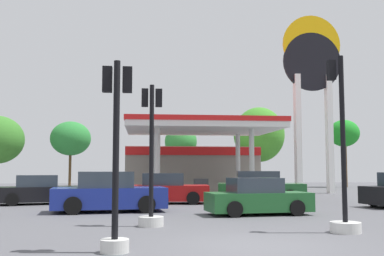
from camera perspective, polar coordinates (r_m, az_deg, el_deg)
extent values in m
plane|color=#56565B|center=(10.96, 7.34, -14.32)|extent=(90.00, 90.00, 0.00)
cube|color=gray|center=(36.99, -0.27, -5.14)|extent=(10.15, 5.95, 3.40)
cube|color=red|center=(34.00, 0.26, -2.88)|extent=(10.15, 0.12, 0.60)
cube|color=white|center=(30.12, 1.11, -0.09)|extent=(9.67, 7.50, 0.35)
cube|color=red|center=(30.15, 1.11, 0.53)|extent=(9.77, 7.60, 0.30)
cylinder|color=silver|center=(27.72, -4.32, -4.35)|extent=(0.32, 0.32, 4.19)
cylinder|color=silver|center=(28.50, 7.46, -4.34)|extent=(0.32, 0.32, 4.19)
cylinder|color=silver|center=(31.84, -4.56, -4.43)|extent=(0.32, 0.32, 4.19)
cylinder|color=silver|center=(32.53, 5.75, -4.44)|extent=(0.32, 0.32, 4.19)
cube|color=#4C4C51|center=(30.03, 1.12, -7.37)|extent=(0.90, 0.60, 1.10)
cube|color=white|center=(33.46, 13.04, -0.64)|extent=(0.40, 0.56, 8.52)
cube|color=white|center=(34.30, 16.74, -0.66)|extent=(0.40, 0.56, 8.52)
cylinder|color=black|center=(34.64, 14.72, 7.99)|extent=(4.27, 0.22, 4.27)
cylinder|color=#F2B20C|center=(34.97, 14.66, 10.03)|extent=(4.27, 0.22, 4.27)
cube|color=white|center=(34.84, 14.66, 8.99)|extent=(3.93, 0.08, 0.77)
cylinder|color=black|center=(24.25, -0.05, -8.46)|extent=(0.66, 0.26, 0.65)
cylinder|color=black|center=(22.52, 0.13, -8.73)|extent=(0.66, 0.26, 0.65)
cylinder|color=black|center=(24.29, -6.34, -8.43)|extent=(0.66, 0.26, 0.65)
cylinder|color=black|center=(22.55, -6.64, -8.69)|extent=(0.66, 0.26, 0.65)
cube|color=#A51111|center=(23.35, -3.22, -8.07)|extent=(4.35, 2.05, 0.77)
cube|color=#2D3842|center=(23.33, -3.59, -6.43)|extent=(2.12, 1.71, 0.65)
cube|color=black|center=(23.42, 1.93, -8.33)|extent=(0.23, 1.69, 0.24)
cylinder|color=black|center=(25.08, -15.75, -8.20)|extent=(0.64, 0.36, 0.61)
cylinder|color=black|center=(23.46, -15.35, -8.45)|extent=(0.64, 0.36, 0.61)
cylinder|color=black|center=(24.96, -21.48, -8.06)|extent=(0.64, 0.36, 0.61)
cylinder|color=black|center=(23.32, -21.49, -8.30)|extent=(0.64, 0.36, 0.61)
cube|color=black|center=(24.16, -18.50, -7.79)|extent=(4.30, 2.66, 0.72)
cube|color=#2D3842|center=(24.13, -18.80, -6.29)|extent=(2.23, 1.93, 0.61)
cube|color=black|center=(24.35, -13.84, -8.12)|extent=(0.53, 1.57, 0.23)
cylinder|color=black|center=(25.88, 11.49, -8.10)|extent=(0.72, 0.34, 0.69)
cylinder|color=black|center=(24.05, 12.14, -8.33)|extent=(0.72, 0.34, 0.69)
cylinder|color=black|center=(25.62, 5.21, -8.21)|extent=(0.72, 0.34, 0.69)
cylinder|color=black|center=(23.78, 5.38, -8.46)|extent=(0.72, 0.34, 0.69)
cube|color=#1E5928|center=(24.78, 8.56, -7.76)|extent=(4.76, 2.59, 0.82)
cube|color=#2D3842|center=(24.74, 8.16, -6.13)|extent=(2.39, 2.00, 0.69)
cube|color=black|center=(25.09, 13.65, -7.91)|extent=(0.42, 1.80, 0.26)
cylinder|color=black|center=(20.28, -6.33, -9.04)|extent=(0.72, 0.32, 0.70)
cylinder|color=black|center=(18.43, -5.68, -9.45)|extent=(0.72, 0.32, 0.70)
cylinder|color=black|center=(20.16, -14.44, -8.93)|extent=(0.72, 0.32, 0.70)
cylinder|color=black|center=(18.30, -14.62, -9.34)|extent=(0.72, 0.32, 0.70)
cube|color=navy|center=(19.23, -10.25, -8.53)|extent=(4.75, 2.42, 0.83)
cube|color=#2D3842|center=(19.19, -10.71, -6.39)|extent=(2.35, 1.93, 0.70)
cube|color=black|center=(19.46, -3.58, -8.91)|extent=(0.34, 1.82, 0.26)
cylinder|color=black|center=(23.23, 21.68, -8.23)|extent=(0.70, 0.34, 0.67)
cylinder|color=black|center=(19.17, 10.84, -9.36)|extent=(0.62, 0.27, 0.60)
cylinder|color=black|center=(17.71, 12.93, -9.69)|extent=(0.62, 0.27, 0.60)
cylinder|color=black|center=(18.35, 3.76, -9.63)|extent=(0.62, 0.27, 0.60)
cylinder|color=black|center=(16.82, 5.32, -10.05)|extent=(0.62, 0.27, 0.60)
cube|color=#1E5928|center=(17.96, 8.26, -9.07)|extent=(4.08, 2.07, 0.71)
cube|color=#2D3842|center=(17.88, 7.81, -7.12)|extent=(2.02, 1.65, 0.60)
cube|color=black|center=(18.73, 13.84, -9.12)|extent=(0.28, 1.56, 0.22)
cylinder|color=silver|center=(13.58, 18.58, -11.66)|extent=(0.84, 0.84, 0.29)
cylinder|color=black|center=(13.50, 18.28, -1.15)|extent=(0.14, 0.14, 4.67)
cube|color=black|center=(13.82, 16.95, 6.89)|extent=(0.21, 0.20, 0.57)
sphere|color=red|center=(13.97, 16.73, 7.51)|extent=(0.15, 0.15, 0.15)
sphere|color=#D89E0C|center=(13.93, 16.75, 6.79)|extent=(0.15, 0.15, 0.15)
sphere|color=green|center=(13.90, 16.77, 6.06)|extent=(0.15, 0.15, 0.15)
cylinder|color=silver|center=(10.11, -9.62, -14.27)|extent=(0.61, 0.61, 0.28)
cylinder|color=black|center=(9.99, -9.45, -2.53)|extent=(0.14, 0.14, 3.84)
cube|color=black|center=(10.34, -10.50, 5.97)|extent=(0.21, 0.20, 0.57)
sphere|color=red|center=(10.49, -10.43, 6.81)|extent=(0.15, 0.15, 0.15)
sphere|color=#D89E0C|center=(10.46, -10.45, 5.85)|extent=(0.15, 0.15, 0.15)
sphere|color=green|center=(10.43, -10.47, 4.87)|extent=(0.15, 0.15, 0.15)
cube|color=black|center=(10.31, -8.05, 5.96)|extent=(0.21, 0.20, 0.57)
sphere|color=red|center=(10.47, -8.01, 6.80)|extent=(0.15, 0.15, 0.15)
sphere|color=#D89E0C|center=(10.43, -8.03, 5.84)|extent=(0.15, 0.15, 0.15)
sphere|color=green|center=(10.40, -8.04, 4.86)|extent=(0.15, 0.15, 0.15)
cylinder|color=silver|center=(14.35, -5.13, -11.52)|extent=(0.78, 0.78, 0.30)
cylinder|color=black|center=(14.27, -5.06, -2.74)|extent=(0.14, 0.14, 4.09)
cube|color=black|center=(14.58, -5.89, 3.77)|extent=(0.21, 0.20, 0.57)
sphere|color=red|center=(14.73, -5.89, 4.39)|extent=(0.15, 0.15, 0.15)
sphere|color=#D89E0C|center=(14.70, -5.89, 3.70)|extent=(0.15, 0.15, 0.15)
sphere|color=green|center=(14.68, -5.90, 3.00)|extent=(0.15, 0.15, 0.15)
cube|color=black|center=(14.59, -4.16, 3.75)|extent=(0.21, 0.20, 0.57)
sphere|color=red|center=(14.74, -4.17, 4.37)|extent=(0.15, 0.15, 0.15)
sphere|color=#D89E0C|center=(14.71, -4.18, 3.68)|extent=(0.15, 0.15, 0.15)
sphere|color=green|center=(14.69, -4.18, 2.99)|extent=(0.15, 0.15, 0.15)
cylinder|color=brown|center=(43.58, -14.96, -5.13)|extent=(0.24, 0.24, 3.13)
ellipsoid|color=#2C8337|center=(43.67, -14.88, -1.26)|extent=(3.69, 3.69, 3.14)
cylinder|color=brown|center=(42.65, -1.41, -5.31)|extent=(0.29, 0.29, 3.12)
ellipsoid|color=#358D3C|center=(42.72, -1.40, -1.71)|extent=(3.00, 3.00, 2.96)
cylinder|color=brown|center=(42.86, 8.40, -5.26)|extent=(0.26, 0.26, 3.13)
ellipsoid|color=#408F2A|center=(42.97, 8.34, -0.82)|extent=(4.70, 4.70, 5.08)
cylinder|color=brown|center=(45.41, 18.51, -4.49)|extent=(0.40, 0.40, 4.00)
ellipsoid|color=#1F8C25|center=(45.52, 18.41, -0.62)|extent=(2.85, 2.85, 2.53)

